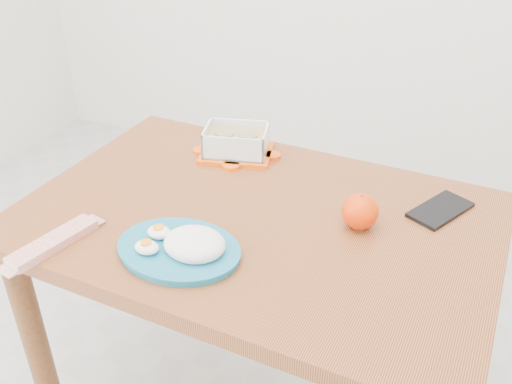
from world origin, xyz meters
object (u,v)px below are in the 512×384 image
at_px(food_container, 236,142).
at_px(rice_plate, 184,245).
at_px(orange_fruit, 360,212).
at_px(smartphone, 440,210).
at_px(dining_table, 256,255).

distance_m(food_container, rice_plate, 0.44).
xyz_separation_m(orange_fruit, rice_plate, (-0.31, -0.23, -0.02)).
bearing_deg(rice_plate, food_container, 101.11).
bearing_deg(smartphone, dining_table, -128.41).
xyz_separation_m(rice_plate, smartphone, (0.46, 0.36, -0.02)).
height_order(orange_fruit, rice_plate, orange_fruit).
relative_size(dining_table, food_container, 5.12).
bearing_deg(rice_plate, orange_fruit, 38.21).
height_order(rice_plate, smartphone, rice_plate).
bearing_deg(food_container, dining_table, -70.90).
height_order(orange_fruit, smartphone, orange_fruit).
relative_size(food_container, smartphone, 1.35).
bearing_deg(orange_fruit, smartphone, 39.59).
distance_m(dining_table, food_container, 0.33).
bearing_deg(smartphone, rice_plate, -114.50).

